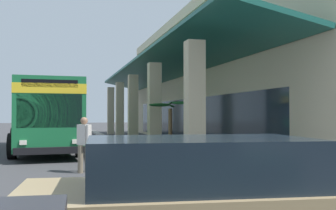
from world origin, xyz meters
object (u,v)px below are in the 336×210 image
at_px(parked_sedan_tan, 211,201).
at_px(pedestrian, 84,141).
at_px(transit_bus, 42,112).
at_px(potted_palm, 170,142).

relative_size(parked_sedan_tan, pedestrian, 2.76).
bearing_deg(transit_bus, pedestrian, 11.01).
distance_m(parked_sedan_tan, potted_palm, 12.85).
xyz_separation_m(parked_sedan_tan, potted_palm, (-12.56, 2.70, -0.18)).
xyz_separation_m(transit_bus, potted_palm, (3.97, 5.31, -1.28)).
bearing_deg(parked_sedan_tan, potted_palm, 167.87).
height_order(parked_sedan_tan, potted_palm, potted_palm).
height_order(transit_bus, parked_sedan_tan, transit_bus).
bearing_deg(pedestrian, parked_sedan_tan, 6.96).
height_order(transit_bus, pedestrian, transit_bus).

